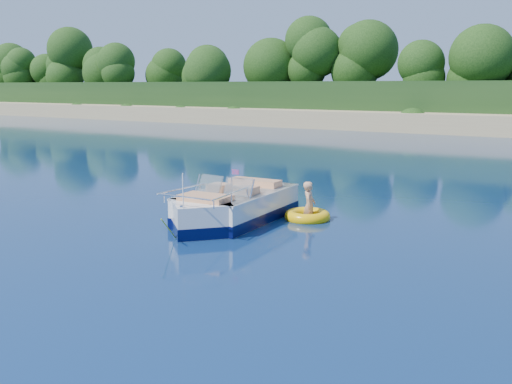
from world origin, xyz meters
The scene contains 5 objects.
ground centered at (0.00, 0.00, 0.00)m, with size 160.00×160.00×0.00m, color #092040.
treeline centered at (0.04, 41.01, 5.55)m, with size 150.00×7.12×8.19m.
motorboat centered at (-0.30, 2.98, 0.36)m, with size 2.14×5.50×1.83m.
tow_tube centered at (1.31, 4.38, 0.09)m, with size 1.55×1.55×0.33m.
boy centered at (1.34, 4.42, 0.00)m, with size 0.51×0.34×1.40m, color tan.
Camera 1 is at (8.25, -9.31, 3.63)m, focal length 40.00 mm.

